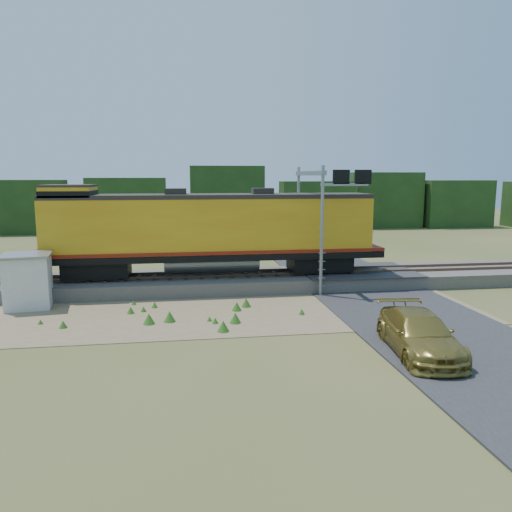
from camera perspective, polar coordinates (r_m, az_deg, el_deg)
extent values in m
plane|color=#475123|center=(24.63, 0.65, -6.63)|extent=(140.00, 140.00, 0.00)
cube|color=slate|center=(30.30, -1.19, -2.85)|extent=(70.00, 5.00, 0.80)
cube|color=brown|center=(29.50, -1.01, -2.23)|extent=(70.00, 0.10, 0.16)
cube|color=brown|center=(30.90, -1.37, -1.71)|extent=(70.00, 0.10, 0.16)
cube|color=#8C7754|center=(24.87, -4.12, -6.46)|extent=(26.00, 8.00, 0.03)
cube|color=#38383A|center=(31.87, 11.39, -1.65)|extent=(7.00, 5.20, 0.06)
cube|color=#38383A|center=(47.14, 4.72, 0.99)|extent=(7.00, 24.00, 0.08)
cube|color=#1B3613|center=(61.60, -5.11, 5.89)|extent=(36.00, 3.00, 6.50)
cube|color=#1B3613|center=(75.53, 26.95, 5.34)|extent=(50.00, 3.00, 6.00)
cube|color=black|center=(30.24, -17.68, -1.35)|extent=(3.67, 2.34, 0.92)
cube|color=black|center=(31.02, 7.24, -0.73)|extent=(3.67, 2.34, 0.92)
cube|color=black|center=(29.80, -5.07, 0.16)|extent=(20.37, 3.06, 0.37)
cylinder|color=gray|center=(29.88, -5.06, -0.77)|extent=(5.60, 1.22, 1.22)
cube|color=gold|center=(29.58, -5.12, 3.53)|extent=(18.84, 2.95, 3.16)
cube|color=maroon|center=(29.76, -5.08, 0.74)|extent=(20.37, 3.11, 0.18)
cube|color=#28231E|center=(29.46, -5.17, 6.82)|extent=(18.84, 3.00, 0.24)
cube|color=gold|center=(30.03, -20.59, 6.77)|extent=(2.65, 2.95, 0.71)
cube|color=#28231E|center=(30.02, -20.64, 7.53)|extent=(2.65, 3.00, 0.12)
cube|color=black|center=(30.03, -20.59, 6.68)|extent=(2.70, 3.00, 0.36)
cube|color=maroon|center=(30.54, -23.16, 2.33)|extent=(0.10, 2.04, 1.22)
cube|color=#28231E|center=(29.40, -9.17, 7.20)|extent=(1.22, 1.02, 0.46)
cube|color=#28231E|center=(29.80, 0.75, 7.34)|extent=(1.22, 1.02, 0.46)
cube|color=silver|center=(28.05, -24.60, -2.71)|extent=(2.41, 2.41, 2.67)
cube|color=gray|center=(27.82, -24.79, 0.09)|extent=(2.65, 2.65, 0.13)
cylinder|color=gray|center=(27.86, 7.52, 2.75)|extent=(0.19, 0.19, 7.27)
cylinder|color=gray|center=(33.24, 4.83, 3.82)|extent=(0.19, 0.19, 7.27)
cube|color=gray|center=(30.39, 6.16, 9.38)|extent=(0.26, 6.20, 0.26)
cube|color=gray|center=(28.07, 10.10, 8.05)|extent=(2.70, 0.16, 0.16)
cube|color=black|center=(28.00, 9.71, 8.91)|extent=(0.93, 0.16, 0.78)
cube|color=black|center=(28.41, 12.13, 8.84)|extent=(0.93, 0.16, 0.78)
imported|color=olive|center=(20.06, 18.15, -8.46)|extent=(2.84, 5.62, 1.57)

